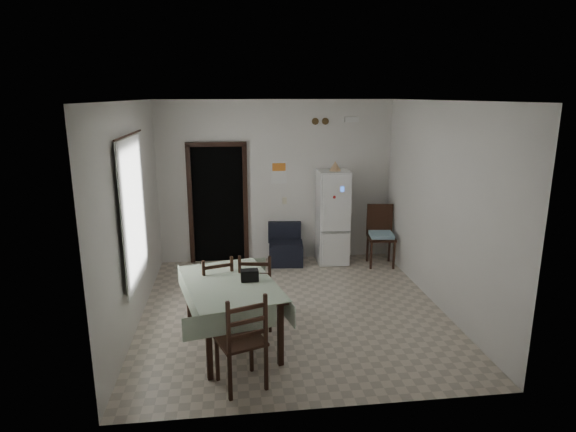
{
  "coord_description": "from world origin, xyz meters",
  "views": [
    {
      "loc": [
        -0.84,
        -6.27,
        2.97
      ],
      "look_at": [
        0.0,
        0.5,
        1.25
      ],
      "focal_mm": 30.0,
      "sensor_mm": 36.0,
      "label": 1
    }
  ],
  "objects_px": {
    "dining_chair_far_right": "(257,289)",
    "corner_chair": "(381,236)",
    "dining_chair_near_head": "(241,339)",
    "navy_seat": "(286,244)",
    "dining_chair_far_left": "(215,291)",
    "fridge": "(333,217)",
    "dining_table": "(231,313)"
  },
  "relations": [
    {
      "from": "corner_chair",
      "to": "dining_table",
      "type": "bearing_deg",
      "value": -129.79
    },
    {
      "from": "dining_chair_far_right",
      "to": "dining_table",
      "type": "bearing_deg",
      "value": 63.26
    },
    {
      "from": "navy_seat",
      "to": "dining_chair_near_head",
      "type": "height_order",
      "value": "dining_chair_near_head"
    },
    {
      "from": "corner_chair",
      "to": "dining_table",
      "type": "distance_m",
      "value": 3.67
    },
    {
      "from": "navy_seat",
      "to": "dining_chair_far_left",
      "type": "distance_m",
      "value": 2.6
    },
    {
      "from": "dining_chair_far_right",
      "to": "dining_chair_near_head",
      "type": "bearing_deg",
      "value": 89.9
    },
    {
      "from": "dining_table",
      "to": "dining_chair_far_left",
      "type": "relative_size",
      "value": 1.55
    },
    {
      "from": "corner_chair",
      "to": "dining_table",
      "type": "relative_size",
      "value": 0.7
    },
    {
      "from": "dining_chair_near_head",
      "to": "dining_chair_far_right",
      "type": "bearing_deg",
      "value": -120.36
    },
    {
      "from": "dining_table",
      "to": "dining_chair_near_head",
      "type": "relative_size",
      "value": 1.44
    },
    {
      "from": "navy_seat",
      "to": "dining_chair_far_left",
      "type": "xyz_separation_m",
      "value": [
        -1.21,
        -2.3,
        0.13
      ]
    },
    {
      "from": "fridge",
      "to": "dining_chair_near_head",
      "type": "height_order",
      "value": "fridge"
    },
    {
      "from": "fridge",
      "to": "dining_chair_far_right",
      "type": "xyz_separation_m",
      "value": [
        -1.51,
        -2.34,
        -0.33
      ]
    },
    {
      "from": "dining_chair_far_right",
      "to": "dining_chair_near_head",
      "type": "height_order",
      "value": "dining_chair_near_head"
    },
    {
      "from": "dining_chair_far_right",
      "to": "dining_chair_far_left",
      "type": "bearing_deg",
      "value": 5.78
    },
    {
      "from": "fridge",
      "to": "navy_seat",
      "type": "xyz_separation_m",
      "value": [
        -0.85,
        0.0,
        -0.48
      ]
    },
    {
      "from": "dining_chair_far_right",
      "to": "dining_chair_near_head",
      "type": "xyz_separation_m",
      "value": [
        -0.25,
        -1.35,
        0.02
      ]
    },
    {
      "from": "fridge",
      "to": "dining_chair_far_right",
      "type": "relative_size",
      "value": 1.64
    },
    {
      "from": "dining_chair_far_left",
      "to": "dining_table",
      "type": "bearing_deg",
      "value": 94.41
    },
    {
      "from": "dining_chair_far_right",
      "to": "corner_chair",
      "type": "bearing_deg",
      "value": -128.21
    },
    {
      "from": "dining_table",
      "to": "dining_chair_far_right",
      "type": "height_order",
      "value": "dining_chair_far_right"
    },
    {
      "from": "navy_seat",
      "to": "dining_chair_far_right",
      "type": "xyz_separation_m",
      "value": [
        -0.66,
        -2.34,
        0.15
      ]
    },
    {
      "from": "fridge",
      "to": "dining_table",
      "type": "relative_size",
      "value": 1.09
    },
    {
      "from": "dining_chair_far_right",
      "to": "dining_chair_near_head",
      "type": "relative_size",
      "value": 0.96
    },
    {
      "from": "dining_chair_far_left",
      "to": "dining_chair_near_head",
      "type": "bearing_deg",
      "value": 84.22
    },
    {
      "from": "navy_seat",
      "to": "dining_chair_far_left",
      "type": "bearing_deg",
      "value": -112.09
    },
    {
      "from": "corner_chair",
      "to": "dining_table",
      "type": "xyz_separation_m",
      "value": [
        -2.67,
        -2.51,
        -0.14
      ]
    },
    {
      "from": "dining_chair_far_left",
      "to": "fridge",
      "type": "bearing_deg",
      "value": -149.7
    },
    {
      "from": "fridge",
      "to": "dining_table",
      "type": "bearing_deg",
      "value": -122.73
    },
    {
      "from": "fridge",
      "to": "corner_chair",
      "type": "relative_size",
      "value": 1.56
    },
    {
      "from": "navy_seat",
      "to": "dining_table",
      "type": "relative_size",
      "value": 0.47
    },
    {
      "from": "corner_chair",
      "to": "dining_chair_far_right",
      "type": "bearing_deg",
      "value": -131.56
    }
  ]
}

